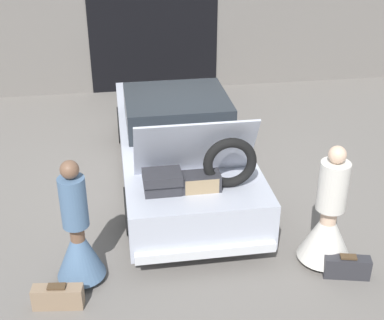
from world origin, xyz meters
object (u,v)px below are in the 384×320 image
at_px(suitcase_beside_left_person, 58,297).
at_px(suitcase_beside_right_person, 347,267).
at_px(person_left, 78,240).
at_px(person_right, 328,223).
at_px(car, 179,144).

height_order(suitcase_beside_left_person, suitcase_beside_right_person, suitcase_beside_right_person).
xyz_separation_m(person_left, suitcase_beside_right_person, (3.13, -0.44, -0.43)).
relative_size(person_right, suitcase_beside_right_person, 2.81).
relative_size(car, suitcase_beside_left_person, 8.29).
relative_size(suitcase_beside_left_person, suitcase_beside_right_person, 1.02).
distance_m(car, person_left, 2.73).
distance_m(car, suitcase_beside_right_person, 3.22).
xyz_separation_m(car, suitcase_beside_left_person, (-1.73, -2.72, -0.45)).
distance_m(person_right, suitcase_beside_right_person, 0.56).
bearing_deg(person_right, car, 36.72).
height_order(person_right, suitcase_beside_left_person, person_right).
bearing_deg(car, suitcase_beside_left_person, -122.51).
distance_m(person_right, suitcase_beside_left_person, 3.26).
bearing_deg(suitcase_beside_left_person, person_left, 60.28).
distance_m(person_left, suitcase_beside_left_person, 0.66).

